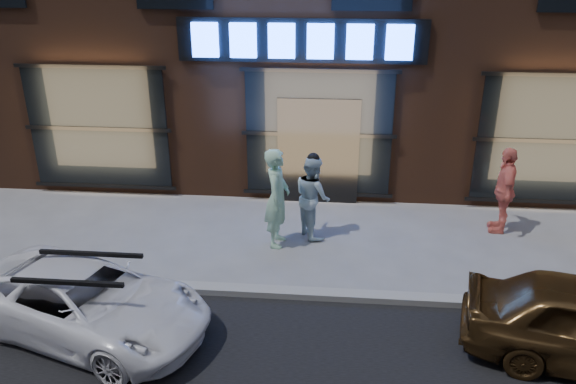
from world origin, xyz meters
name	(u,v)px	position (x,y,z in m)	size (l,w,h in m)	color
ground	(307,297)	(0.00, 0.00, 0.00)	(90.00, 90.00, 0.00)	slate
curb	(307,294)	(0.00, 0.00, 0.06)	(60.00, 0.25, 0.12)	gray
man_bowtie	(277,198)	(-0.69, 1.82, 0.98)	(0.71, 0.47, 1.96)	#ABE0B6
man_cap	(313,196)	(-0.03, 2.27, 0.84)	(0.81, 0.63, 1.67)	silver
passerby	(504,190)	(3.78, 2.80, 0.89)	(1.05, 0.44, 1.79)	#EB7361
white_suv	(85,301)	(-3.22, -1.20, 0.53)	(1.76, 3.81, 1.06)	white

